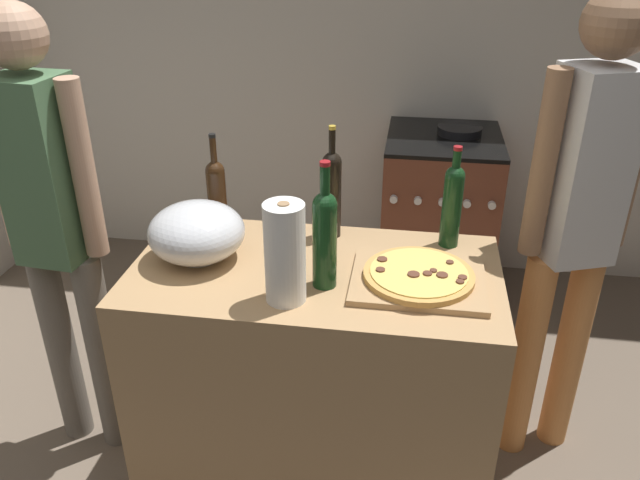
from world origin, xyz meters
The scene contains 14 objects.
ground_plane centered at (0.00, 1.26, -0.01)m, with size 4.72×3.12×0.02m, color #6B5B4C.
kitchen_wall_rear centered at (0.00, 2.57, 1.30)m, with size 4.72×0.10×2.60m, color beige.
counter centered at (0.01, 0.79, 0.45)m, with size 1.16×0.62×0.90m, color tan.
cutting_board centered at (0.33, 0.75, 0.91)m, with size 0.40×0.32×0.02m, color tan.
pizza centered at (0.33, 0.75, 0.93)m, with size 0.33×0.33×0.03m.
mixing_bowl centered at (-0.38, 0.80, 1.00)m, with size 0.31×0.31×0.19m.
paper_towel_roll centered at (-0.05, 0.61, 1.05)m, with size 0.12×0.12×0.30m.
wine_bottle_dark centered at (0.05, 0.70, 1.07)m, with size 0.07×0.07×0.39m.
wine_bottle_clear centered at (0.02, 1.03, 1.07)m, with size 0.06×0.06×0.39m.
wine_bottle_amber centered at (-0.38, 1.04, 1.04)m, with size 0.07×0.07×0.34m.
wine_bottle_green centered at (0.42, 1.02, 1.06)m, with size 0.06×0.06×0.35m.
stove centered at (0.43, 2.17, 0.46)m, with size 0.57×0.64×0.95m.
person_in_stripes centered at (-0.91, 0.87, 0.97)m, with size 0.38×0.22×1.67m.
person_in_red centered at (0.84, 1.10, 1.00)m, with size 0.36×0.26×1.72m.
Camera 1 is at (0.28, -0.90, 1.90)m, focal length 35.38 mm.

